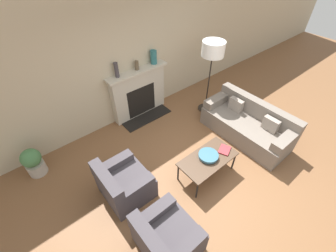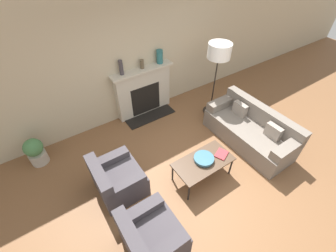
% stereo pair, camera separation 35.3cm
% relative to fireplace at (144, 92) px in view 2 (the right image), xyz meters
% --- Properties ---
extents(ground_plane, '(18.00, 18.00, 0.00)m').
position_rel_fireplace_xyz_m(ground_plane, '(-0.08, -2.46, -0.58)').
color(ground_plane, brown).
extents(wall_back, '(18.00, 0.06, 2.90)m').
position_rel_fireplace_xyz_m(wall_back, '(-0.08, 0.14, 0.87)').
color(wall_back, '#BCAD8E').
rests_on(wall_back, ground_plane).
extents(fireplace, '(1.50, 0.59, 1.19)m').
position_rel_fireplace_xyz_m(fireplace, '(0.00, 0.00, 0.00)').
color(fireplace, beige).
rests_on(fireplace, ground_plane).
extents(couch, '(0.84, 1.93, 0.79)m').
position_rel_fireplace_xyz_m(couch, '(1.37, -2.18, -0.28)').
color(couch, slate).
rests_on(couch, ground_plane).
extents(armchair_near, '(0.77, 0.82, 0.75)m').
position_rel_fireplace_xyz_m(armchair_near, '(-1.52, -2.89, -0.29)').
color(armchair_near, '#423D42').
rests_on(armchair_near, ground_plane).
extents(armchair_far, '(0.77, 0.82, 0.75)m').
position_rel_fireplace_xyz_m(armchair_far, '(-1.52, -1.74, -0.29)').
color(armchair_far, '#423D42').
rests_on(armchair_far, ground_plane).
extents(coffee_table, '(1.08, 0.56, 0.46)m').
position_rel_fireplace_xyz_m(coffee_table, '(-0.11, -2.36, -0.16)').
color(coffee_table, '#4C3828').
rests_on(coffee_table, ground_plane).
extents(bowl, '(0.36, 0.36, 0.07)m').
position_rel_fireplace_xyz_m(bowl, '(-0.09, -2.34, -0.08)').
color(bowl, '#38667A').
rests_on(bowl, coffee_table).
extents(book, '(0.30, 0.27, 0.02)m').
position_rel_fireplace_xyz_m(book, '(0.26, -2.42, -0.11)').
color(book, '#9E2D33').
rests_on(book, coffee_table).
extents(floor_lamp, '(0.50, 0.50, 1.77)m').
position_rel_fireplace_xyz_m(floor_lamp, '(1.38, -0.93, 0.94)').
color(floor_lamp, black).
rests_on(floor_lamp, ground_plane).
extents(mantel_vase_left, '(0.09, 0.09, 0.32)m').
position_rel_fireplace_xyz_m(mantel_vase_left, '(-0.47, 0.01, 0.77)').
color(mantel_vase_left, '#3D383D').
rests_on(mantel_vase_left, fireplace).
extents(mantel_vase_center_left, '(0.09, 0.09, 0.20)m').
position_rel_fireplace_xyz_m(mantel_vase_center_left, '(0.02, 0.01, 0.71)').
color(mantel_vase_center_left, brown).
rests_on(mantel_vase_center_left, fireplace).
extents(mantel_vase_center_right, '(0.15, 0.15, 0.31)m').
position_rel_fireplace_xyz_m(mantel_vase_center_right, '(0.48, 0.01, 0.77)').
color(mantel_vase_center_right, '#28666B').
rests_on(mantel_vase_center_right, fireplace).
extents(potted_plant, '(0.35, 0.35, 0.60)m').
position_rel_fireplace_xyz_m(potted_plant, '(-2.58, -0.27, -0.27)').
color(potted_plant, '#B2A899').
rests_on(potted_plant, ground_plane).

